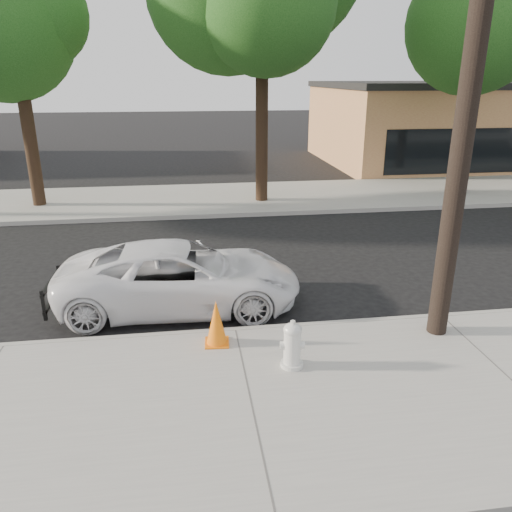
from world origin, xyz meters
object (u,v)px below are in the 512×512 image
(traffic_cone, at_px, (216,323))
(police_cruiser, at_px, (181,276))
(fire_hydrant, at_px, (292,346))
(utility_pole, at_px, (473,62))

(traffic_cone, bearing_deg, police_cruiser, 107.68)
(fire_hydrant, height_order, traffic_cone, traffic_cone)
(fire_hydrant, bearing_deg, police_cruiser, 129.36)
(police_cruiser, relative_size, traffic_cone, 6.03)
(utility_pole, distance_m, fire_hydrant, 5.11)
(utility_pole, distance_m, traffic_cone, 5.75)
(utility_pole, relative_size, fire_hydrant, 11.97)
(police_cruiser, xyz_separation_m, fire_hydrant, (1.73, -2.76, -0.16))
(traffic_cone, bearing_deg, utility_pole, -1.85)
(traffic_cone, bearing_deg, fire_hydrant, -38.03)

